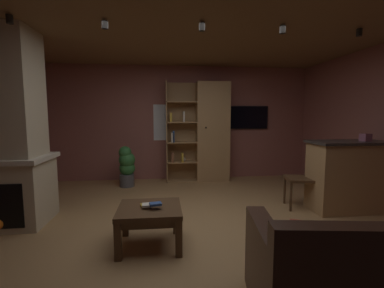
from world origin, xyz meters
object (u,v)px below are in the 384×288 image
(kitchen_bar_counter, at_px, (355,176))
(coffee_table, at_px, (150,215))
(table_book_2, at_px, (156,204))
(potted_floor_plant, at_px, (127,165))
(leather_couch, at_px, (363,283))
(table_book_0, at_px, (146,205))
(tissue_box, at_px, (366,137))
(table_book_1, at_px, (147,205))
(bookshelf_cabinet, at_px, (208,132))
(wall_mounted_tv, at_px, (248,117))
(stone_fireplace, at_px, (9,139))
(dining_chair, at_px, (306,175))

(kitchen_bar_counter, bearing_deg, coffee_table, -165.60)
(table_book_2, xyz_separation_m, potted_floor_plant, (-0.64, 2.62, -0.06))
(leather_couch, relative_size, table_book_0, 13.56)
(tissue_box, height_order, table_book_2, tissue_box)
(table_book_1, bearing_deg, tissue_box, 13.45)
(bookshelf_cabinet, relative_size, wall_mounted_tv, 2.32)
(stone_fireplace, relative_size, table_book_1, 23.52)
(stone_fireplace, relative_size, kitchen_bar_counter, 1.85)
(table_book_1, height_order, potted_floor_plant, potted_floor_plant)
(coffee_table, relative_size, dining_chair, 0.75)
(tissue_box, bearing_deg, table_book_1, -166.55)
(leather_couch, bearing_deg, bookshelf_cabinet, 94.72)
(stone_fireplace, distance_m, table_book_2, 2.19)
(stone_fireplace, xyz_separation_m, potted_floor_plant, (1.26, 1.73, -0.71))
(bookshelf_cabinet, distance_m, table_book_0, 3.16)
(leather_couch, relative_size, potted_floor_plant, 1.88)
(coffee_table, xyz_separation_m, table_book_0, (-0.04, 0.04, 0.10))
(stone_fireplace, distance_m, coffee_table, 2.16)
(coffee_table, xyz_separation_m, wall_mounted_tv, (2.12, 3.11, 1.04))
(coffee_table, xyz_separation_m, table_book_1, (-0.03, -0.02, 0.12))
(table_book_0, relative_size, potted_floor_plant, 0.14)
(potted_floor_plant, height_order, wall_mounted_tv, wall_mounted_tv)
(coffee_table, distance_m, table_book_2, 0.17)
(bookshelf_cabinet, distance_m, dining_chair, 2.35)
(bookshelf_cabinet, relative_size, table_book_2, 17.13)
(tissue_box, relative_size, table_book_1, 1.11)
(potted_floor_plant, bearing_deg, tissue_box, -26.06)
(table_book_2, distance_m, wall_mounted_tv, 3.90)
(coffee_table, height_order, table_book_0, table_book_0)
(tissue_box, bearing_deg, potted_floor_plant, 153.94)
(tissue_box, height_order, leather_couch, tissue_box)
(table_book_1, distance_m, wall_mounted_tv, 3.91)
(coffee_table, relative_size, table_book_2, 5.46)
(tissue_box, distance_m, table_book_2, 3.23)
(stone_fireplace, relative_size, tissue_box, 21.13)
(bookshelf_cabinet, height_order, wall_mounted_tv, bookshelf_cabinet)
(kitchen_bar_counter, bearing_deg, potted_floor_plant, 153.97)
(kitchen_bar_counter, xyz_separation_m, coffee_table, (-3.05, -0.78, -0.18))
(bookshelf_cabinet, bearing_deg, coffee_table, -111.74)
(tissue_box, bearing_deg, table_book_2, -165.33)
(coffee_table, bearing_deg, kitchen_bar_counter, 14.40)
(tissue_box, height_order, potted_floor_plant, tissue_box)
(stone_fireplace, relative_size, potted_floor_plant, 3.05)
(coffee_table, height_order, table_book_2, table_book_2)
(kitchen_bar_counter, height_order, wall_mounted_tv, wall_mounted_tv)
(kitchen_bar_counter, distance_m, tissue_box, 0.59)
(dining_chair, bearing_deg, leather_couch, -110.61)
(leather_couch, height_order, dining_chair, dining_chair)
(table_book_2, bearing_deg, bookshelf_cabinet, 69.88)
(bookshelf_cabinet, xyz_separation_m, coffee_table, (-1.16, -2.90, -0.71))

